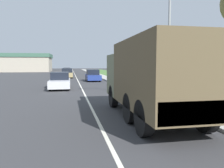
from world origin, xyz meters
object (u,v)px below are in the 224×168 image
object	(u,v)px
car_second_ahead	(93,76)
car_farthest_ahead	(67,71)
car_nearest_ahead	(60,81)
car_third_ahead	(67,73)
lamp_post	(166,30)
car_fourth_ahead	(68,72)
military_truck	(151,76)

from	to	relation	value
car_second_ahead	car_farthest_ahead	distance (m)	28.95
car_nearest_ahead	car_farthest_ahead	distance (m)	37.15
car_third_ahead	lamp_post	size ratio (longest dim) A/B	0.71
car_fourth_ahead	car_second_ahead	bearing A→B (deg)	-79.77
car_nearest_ahead	car_third_ahead	xyz separation A→B (m)	(0.40, 16.15, 0.03)
military_truck	car_fourth_ahead	world-z (taller)	military_truck
car_second_ahead	military_truck	bearing A→B (deg)	-89.44
lamp_post	car_nearest_ahead	bearing A→B (deg)	129.78
military_truck	lamp_post	world-z (taller)	lamp_post
military_truck	car_second_ahead	bearing A→B (deg)	90.56
car_third_ahead	car_farthest_ahead	xyz separation A→B (m)	(-0.30, 21.00, -0.07)
car_farthest_ahead	lamp_post	size ratio (longest dim) A/B	0.71
military_truck	car_fourth_ahead	bearing A→B (deg)	95.28
car_third_ahead	car_fourth_ahead	size ratio (longest dim) A/B	1.07
military_truck	car_nearest_ahead	size ratio (longest dim) A/B	1.42
lamp_post	military_truck	bearing A→B (deg)	-120.73
car_nearest_ahead	car_second_ahead	distance (m)	9.24
car_nearest_ahead	car_farthest_ahead	size ratio (longest dim) A/B	1.03
car_farthest_ahead	car_third_ahead	bearing A→B (deg)	-89.17
military_truck	lamp_post	size ratio (longest dim) A/B	1.04
car_third_ahead	car_farthest_ahead	world-z (taller)	car_third_ahead
car_farthest_ahead	lamp_post	bearing A→B (deg)	-81.99
military_truck	lamp_post	distance (m)	5.33
car_second_ahead	car_third_ahead	world-z (taller)	car_third_ahead
car_nearest_ahead	car_third_ahead	size ratio (longest dim) A/B	1.03
car_second_ahead	car_fourth_ahead	xyz separation A→B (m)	(-3.42, 18.94, -0.03)
car_farthest_ahead	lamp_post	world-z (taller)	lamp_post
car_farthest_ahead	military_truck	bearing A→B (deg)	-85.45
military_truck	car_third_ahead	size ratio (longest dim) A/B	1.46
car_fourth_ahead	lamp_post	size ratio (longest dim) A/B	0.66
car_second_ahead	car_fourth_ahead	bearing A→B (deg)	100.23
car_fourth_ahead	lamp_post	xyz separation A→B (m)	(6.04, -35.06, 3.46)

